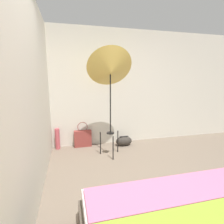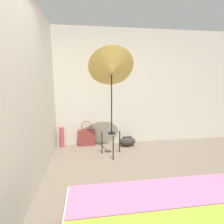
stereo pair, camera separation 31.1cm
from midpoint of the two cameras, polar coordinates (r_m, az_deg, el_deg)
The scene contains 7 objects.
ground_plane at distance 2.31m, azimuth 15.68°, elevation -30.06°, with size 14.00×14.00×0.00m, color #756656.
wall_back at distance 4.02m, azimuth 2.94°, elevation 7.81°, with size 8.00×0.05×2.60m.
wall_side_left at distance 2.66m, azimuth -20.73°, elevation 5.75°, with size 0.05×8.00×2.60m.
photo_umbrella at distance 3.29m, azimuth 2.64°, elevation 13.51°, with size 0.86×0.66×2.07m.
tote_bag at distance 4.04m, azimuth -6.14°, elevation -8.23°, with size 0.38×0.11×0.57m.
duffel_bag at distance 4.05m, azimuth 7.22°, elevation -9.57°, with size 0.38×0.21×0.22m.
paper_roll at distance 4.04m, azimuth -13.96°, elevation -7.99°, with size 0.10×0.10×0.46m.
Camera 2 is at (-0.62, -1.62, 1.49)m, focal length 28.00 mm.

